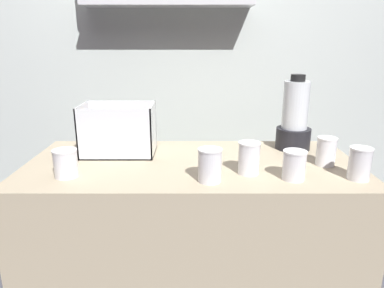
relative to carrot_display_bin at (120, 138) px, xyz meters
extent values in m
cube|color=tan|center=(0.33, -0.12, -0.52)|extent=(1.40, 0.64, 0.90)
cube|color=silver|center=(0.33, 0.65, 0.28)|extent=(2.60, 0.04, 2.50)
cube|color=silver|center=(0.20, 0.53, 0.61)|extent=(0.93, 0.20, 0.02)
cube|color=white|center=(0.00, 0.00, -0.07)|extent=(0.32, 0.21, 0.01)
cube|color=white|center=(0.00, -0.10, 0.04)|extent=(0.32, 0.01, 0.23)
cube|color=white|center=(0.00, 0.10, 0.04)|extent=(0.32, 0.01, 0.23)
cube|color=white|center=(-0.16, 0.00, 0.04)|extent=(0.01, 0.21, 0.23)
cube|color=white|center=(0.15, 0.00, 0.04)|extent=(0.01, 0.21, 0.23)
cone|color=orange|center=(-0.02, 0.01, -0.05)|extent=(0.07, 0.16, 0.03)
cone|color=orange|center=(0.06, -0.01, -0.05)|extent=(0.16, 0.10, 0.03)
cone|color=orange|center=(-0.01, 0.00, -0.05)|extent=(0.17, 0.07, 0.03)
cone|color=orange|center=(0.03, 0.01, -0.05)|extent=(0.16, 0.13, 0.03)
cone|color=orange|center=(0.04, 0.00, -0.02)|extent=(0.16, 0.12, 0.03)
cone|color=orange|center=(-0.02, 0.00, -0.02)|extent=(0.08, 0.16, 0.03)
cone|color=orange|center=(0.05, 0.00, -0.01)|extent=(0.15, 0.13, 0.03)
cone|color=orange|center=(-0.06, -0.01, -0.02)|extent=(0.16, 0.05, 0.03)
cone|color=orange|center=(0.03, -0.01, 0.01)|extent=(0.14, 0.03, 0.03)
cone|color=orange|center=(0.02, 0.00, 0.02)|extent=(0.18, 0.10, 0.03)
cone|color=orange|center=(-0.02, 0.00, 0.01)|extent=(0.10, 0.17, 0.03)
cone|color=orange|center=(-0.07, 0.01, 0.02)|extent=(0.15, 0.08, 0.03)
cylinder|color=black|center=(0.81, 0.07, -0.02)|extent=(0.16, 0.16, 0.10)
cylinder|color=silver|center=(0.81, 0.07, 0.14)|extent=(0.12, 0.12, 0.22)
cylinder|color=red|center=(0.81, 0.07, 0.05)|extent=(0.11, 0.11, 0.04)
cylinder|color=black|center=(0.81, 0.07, 0.26)|extent=(0.07, 0.07, 0.03)
cylinder|color=white|center=(-0.15, -0.29, -0.02)|extent=(0.09, 0.09, 0.10)
cylinder|color=maroon|center=(-0.15, -0.29, -0.03)|extent=(0.08, 0.08, 0.09)
cylinder|color=white|center=(-0.15, -0.29, 0.03)|extent=(0.09, 0.09, 0.01)
cylinder|color=white|center=(0.39, -0.33, -0.01)|extent=(0.09, 0.09, 0.12)
cylinder|color=yellow|center=(0.39, -0.33, -0.03)|extent=(0.08, 0.08, 0.08)
cylinder|color=white|center=(0.39, -0.33, 0.05)|extent=(0.09, 0.09, 0.01)
cylinder|color=white|center=(0.55, -0.25, -0.01)|extent=(0.08, 0.08, 0.12)
cylinder|color=orange|center=(0.55, -0.25, -0.04)|extent=(0.08, 0.08, 0.07)
cylinder|color=white|center=(0.55, -0.25, 0.05)|extent=(0.09, 0.09, 0.01)
cylinder|color=white|center=(0.71, -0.31, -0.02)|extent=(0.08, 0.08, 0.10)
cylinder|color=orange|center=(0.71, -0.31, -0.03)|extent=(0.08, 0.08, 0.09)
cylinder|color=white|center=(0.71, -0.31, 0.04)|extent=(0.09, 0.09, 0.01)
cylinder|color=white|center=(0.88, -0.16, -0.02)|extent=(0.08, 0.08, 0.11)
cylinder|color=yellow|center=(0.88, -0.16, -0.03)|extent=(0.07, 0.07, 0.08)
cylinder|color=white|center=(0.88, -0.16, 0.04)|extent=(0.08, 0.08, 0.01)
cylinder|color=white|center=(0.95, -0.31, -0.01)|extent=(0.08, 0.08, 0.12)
cylinder|color=yellow|center=(0.95, -0.31, -0.02)|extent=(0.07, 0.07, 0.10)
cylinder|color=white|center=(0.95, -0.31, 0.05)|extent=(0.08, 0.08, 0.01)
camera|label=1|loc=(0.33, -1.54, 0.43)|focal=32.98mm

